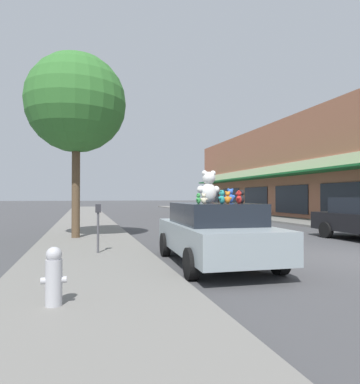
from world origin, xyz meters
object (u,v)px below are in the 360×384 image
at_px(teddy_bear_blue, 230,196).
at_px(parking_meter, 98,222).
at_px(street_tree, 76,103).
at_px(fire_hydrant, 54,276).
at_px(plush_art_car, 214,232).
at_px(teddy_bear_giant, 209,187).
at_px(teddy_bear_cream, 204,199).
at_px(teddy_bear_black, 242,197).
at_px(teddy_bear_purple, 222,199).
at_px(teddy_bear_red, 239,197).
at_px(teddy_bear_green, 198,199).
at_px(teddy_bear_orange, 228,197).
at_px(teddy_bear_teal, 222,197).

xyz_separation_m(teddy_bear_blue, parking_meter, (-3.30, 1.00, -0.68)).
distance_m(street_tree, fire_hydrant, 9.07).
bearing_deg(plush_art_car, teddy_bear_giant, 171.68).
height_order(teddy_bear_giant, street_tree, street_tree).
bearing_deg(parking_meter, fire_hydrant, -99.98).
bearing_deg(teddy_bear_cream, teddy_bear_black, -146.33).
bearing_deg(fire_hydrant, street_tree, 89.12).
distance_m(teddy_bear_purple, teddy_bear_red, 0.40).
xyz_separation_m(teddy_bear_green, teddy_bear_black, (1.06, 0.04, 0.04)).
relative_size(teddy_bear_orange, teddy_bear_red, 0.96).
height_order(teddy_bear_orange, teddy_bear_blue, teddy_bear_blue).
xyz_separation_m(teddy_bear_black, teddy_bear_blue, (0.18, 1.02, 0.03)).
xyz_separation_m(teddy_bear_orange, teddy_bear_cream, (-0.61, -0.09, -0.03)).
bearing_deg(teddy_bear_black, plush_art_car, -72.00).
relative_size(teddy_bear_orange, teddy_bear_black, 0.90).
bearing_deg(teddy_bear_blue, plush_art_car, 51.38).
distance_m(teddy_bear_teal, parking_meter, 3.47).
xyz_separation_m(plush_art_car, street_tree, (-3.23, 5.29, 4.19)).
xyz_separation_m(teddy_bear_giant, teddy_bear_black, (0.66, -0.39, -0.22)).
height_order(plush_art_car, teddy_bear_cream, teddy_bear_cream).
relative_size(plush_art_car, teddy_bear_teal, 14.79).
xyz_separation_m(teddy_bear_black, parking_meter, (-3.13, 2.02, -0.65)).
bearing_deg(teddy_bear_orange, parking_meter, -31.72).
bearing_deg(teddy_bear_green, teddy_bear_red, 117.88).
height_order(teddy_bear_green, teddy_bear_cream, teddy_bear_green).
relative_size(teddy_bear_giant, teddy_bear_green, 3.34).
bearing_deg(teddy_bear_black, teddy_bear_green, -35.03).
bearing_deg(parking_meter, teddy_bear_black, -32.89).
distance_m(teddy_bear_purple, fire_hydrant, 4.20).
height_order(teddy_bear_red, street_tree, street_tree).
height_order(teddy_bear_giant, teddy_bear_blue, teddy_bear_giant).
height_order(teddy_bear_orange, parking_meter, teddy_bear_orange).
distance_m(teddy_bear_giant, teddy_bear_cream, 0.58).
bearing_deg(teddy_bear_orange, teddy_bear_cream, 11.95).
xyz_separation_m(plush_art_car, teddy_bear_purple, (0.04, -0.36, 0.78)).
bearing_deg(fire_hydrant, teddy_bear_teal, 31.27).
distance_m(teddy_bear_orange, parking_meter, 3.49).
bearing_deg(teddy_bear_cream, street_tree, -33.05).
xyz_separation_m(teddy_bear_purple, parking_meter, (-2.64, 2.02, -0.61)).
height_order(fire_hydrant, parking_meter, parking_meter).
bearing_deg(teddy_bear_black, fire_hydrant, -6.82).
xyz_separation_m(teddy_bear_red, fire_hydrant, (-3.68, -1.98, -1.06)).
height_order(teddy_bear_teal, parking_meter, teddy_bear_teal).
bearing_deg(parking_meter, street_tree, 99.86).
relative_size(plush_art_car, teddy_bear_purple, 19.75).
height_order(plush_art_car, teddy_bear_blue, teddy_bear_blue).
height_order(street_tree, fire_hydrant, street_tree).
distance_m(teddy_bear_giant, parking_meter, 3.09).
height_order(teddy_bear_orange, street_tree, street_tree).
height_order(teddy_bear_black, teddy_bear_cream, teddy_bear_black).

